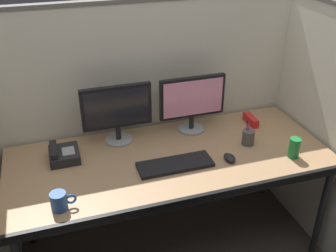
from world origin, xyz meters
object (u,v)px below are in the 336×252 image
at_px(monitor_left, 117,110).
at_px(computer_mouse, 230,158).
at_px(desk_phone, 63,154).
at_px(soda_can, 294,148).
at_px(pen_cup, 248,137).
at_px(keyboard_main, 175,164).
at_px(coffee_mug, 59,201).
at_px(desk, 171,164).
at_px(red_stapler, 251,120).
at_px(monitor_right, 192,100).

relative_size(monitor_left, computer_mouse, 4.48).
distance_m(monitor_left, desk_phone, 0.41).
xyz_separation_m(computer_mouse, soda_can, (0.37, -0.08, 0.04)).
bearing_deg(pen_cup, keyboard_main, -169.90).
bearing_deg(coffee_mug, desk, 21.83).
bearing_deg(computer_mouse, monitor_left, 144.29).
xyz_separation_m(monitor_left, keyboard_main, (0.25, -0.37, -0.20)).
relative_size(keyboard_main, pen_cup, 2.71).
height_order(keyboard_main, computer_mouse, computer_mouse).
xyz_separation_m(keyboard_main, pen_cup, (0.51, 0.09, 0.04)).
xyz_separation_m(soda_can, pen_cup, (-0.19, 0.21, -0.01)).
xyz_separation_m(desk, red_stapler, (0.64, 0.23, 0.08)).
height_order(red_stapler, desk_phone, desk_phone).
distance_m(monitor_right, soda_can, 0.68).
height_order(keyboard_main, soda_can, soda_can).
height_order(monitor_right, keyboard_main, monitor_right).
relative_size(desk, computer_mouse, 19.79).
height_order(computer_mouse, coffee_mug, coffee_mug).
bearing_deg(monitor_left, desk, -47.66).
bearing_deg(monitor_left, computer_mouse, -35.71).
xyz_separation_m(pen_cup, desk_phone, (-1.11, 0.17, -0.02)).
xyz_separation_m(soda_can, coffee_mug, (-1.35, -0.05, -0.01)).
xyz_separation_m(desk, desk_phone, (-0.60, 0.18, 0.08)).
height_order(monitor_left, monitor_right, same).
bearing_deg(computer_mouse, soda_can, -12.03).
distance_m(monitor_left, soda_can, 1.08).
bearing_deg(red_stapler, monitor_right, 174.04).
xyz_separation_m(desk, coffee_mug, (-0.66, -0.26, 0.10)).
bearing_deg(coffee_mug, keyboard_main, 14.92).
bearing_deg(soda_can, coffee_mug, -177.72).
xyz_separation_m(monitor_right, soda_can, (0.46, -0.48, -0.15)).
xyz_separation_m(computer_mouse, coffee_mug, (-0.97, -0.13, 0.03)).
xyz_separation_m(coffee_mug, desk_phone, (0.05, 0.44, -0.01)).
xyz_separation_m(monitor_right, coffee_mug, (-0.89, -0.54, -0.17)).
bearing_deg(soda_can, monitor_left, 152.59).
xyz_separation_m(computer_mouse, desk_phone, (-0.92, 0.31, 0.02)).
distance_m(computer_mouse, soda_can, 0.39).
distance_m(desk, computer_mouse, 0.35).
xyz_separation_m(monitor_right, keyboard_main, (-0.24, -0.36, -0.20)).
bearing_deg(keyboard_main, coffee_mug, -165.08).
xyz_separation_m(monitor_right, computer_mouse, (0.09, -0.40, -0.20)).
relative_size(monitor_right, red_stapler, 2.87).
height_order(computer_mouse, soda_can, soda_can).
height_order(monitor_right, red_stapler, monitor_right).
bearing_deg(keyboard_main, pen_cup, 10.10).
distance_m(keyboard_main, coffee_mug, 0.67).
xyz_separation_m(keyboard_main, computer_mouse, (0.32, -0.04, 0.01)).
xyz_separation_m(keyboard_main, coffee_mug, (-0.65, -0.17, 0.04)).
bearing_deg(desk, red_stapler, 19.66).
bearing_deg(monitor_right, monitor_left, 179.11).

